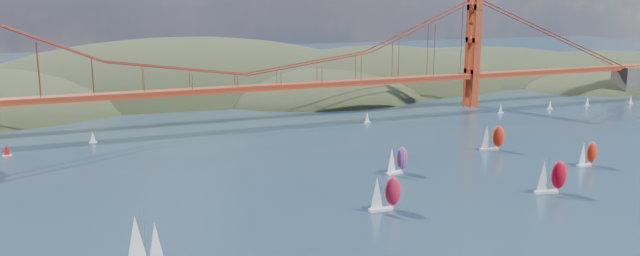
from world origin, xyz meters
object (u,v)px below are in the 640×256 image
object	(u,v)px
racer_0	(384,193)
racer_2	(587,153)
racer_1	(551,176)
sloop_navy	(142,243)
racer_3	(492,137)
racer_rwb	(397,160)

from	to	relation	value
racer_0	racer_2	world-z (taller)	racer_0
racer_1	sloop_navy	bearing A→B (deg)	-164.55
racer_1	racer_3	distance (m)	51.61
racer_1	racer_3	xyz separation A→B (m)	(16.06, 49.05, -0.25)
sloop_navy	racer_3	bearing A→B (deg)	8.16
racer_2	racer_rwb	bearing A→B (deg)	161.05
racer_3	racer_1	bearing A→B (deg)	-94.76
racer_0	racer_2	bearing A→B (deg)	11.61
racer_0	racer_2	distance (m)	85.44
racer_3	sloop_navy	bearing A→B (deg)	-142.61
racer_rwb	sloop_navy	bearing A→B (deg)	-164.39
racer_2	racer_rwb	distance (m)	66.08
sloop_navy	racer_3	xyz separation A→B (m)	(132.59, 59.10, -1.09)
racer_rwb	racer_1	bearing A→B (deg)	-59.57
racer_0	racer_3	distance (m)	81.42
racer_0	racer_1	bearing A→B (deg)	-2.91
racer_2	racer_3	bearing A→B (deg)	112.98
racer_0	racer_rwb	distance (m)	36.28
racer_1	racer_2	xyz separation A→B (m)	(32.17, 18.74, -0.76)
racer_0	sloop_navy	bearing A→B (deg)	-165.33
racer_2	racer_rwb	size ratio (longest dim) A/B	0.96
racer_1	racer_3	size ratio (longest dim) A/B	1.05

